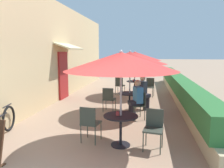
{
  "coord_description": "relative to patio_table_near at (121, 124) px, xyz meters",
  "views": [
    {
      "loc": [
        1.35,
        -3.12,
        2.12
      ],
      "look_at": [
        0.15,
        4.27,
        1.0
      ],
      "focal_mm": 35.0,
      "sensor_mm": 36.0,
      "label": 1
    }
  ],
  "objects": [
    {
      "name": "cafe_facade_wall",
      "position": [
        -3.33,
        5.19,
        1.58
      ],
      "size": [
        0.98,
        13.76,
        4.2
      ],
      "color": "#D6B784",
      "rests_on": "ground_plane"
    },
    {
      "name": "seated_patron_mid_left",
      "position": [
        0.25,
        2.01,
        0.18
      ],
      "size": [
        0.5,
        0.46,
        1.25
      ],
      "rotation": [
        0.0,
        0.0,
        8.27
      ],
      "color": "#23232D",
      "rests_on": "ground_plane"
    },
    {
      "name": "coffee_cup_far",
      "position": [
        -0.08,
        5.71,
        0.24
      ],
      "size": [
        0.07,
        0.07,
        0.09
      ],
      "color": "#B73D3D",
      "rests_on": "patio_table_far"
    },
    {
      "name": "seated_patron_mid_right",
      "position": [
        0.44,
        3.26,
        0.18
      ],
      "size": [
        0.51,
        0.49,
        1.25
      ],
      "rotation": [
        0.0,
        0.0,
        10.37
      ],
      "color": "#23232D",
      "rests_on": "ground_plane"
    },
    {
      "name": "cafe_chair_near_right",
      "position": [
        -0.73,
        0.04,
        0.0
      ],
      "size": [
        0.46,
        0.46,
        0.87
      ],
      "rotation": [
        0.0,
        0.0,
        12.4
      ],
      "color": "#384238",
      "rests_on": "ground_plane"
    },
    {
      "name": "patio_umbrella_mid",
      "position": [
        -0.02,
        2.69,
        1.39
      ],
      "size": [
        2.47,
        2.47,
        2.15
      ],
      "color": "#B7B7BC",
      "rests_on": "ground_plane"
    },
    {
      "name": "cafe_chair_far_right",
      "position": [
        -0.76,
        5.83,
        0.0
      ],
      "size": [
        0.47,
        0.47,
        0.87
      ],
      "rotation": [
        0.0,
        0.0,
        12.38
      ],
      "color": "#384238",
      "rests_on": "ground_plane"
    },
    {
      "name": "patio_table_near",
      "position": [
        0.0,
        0.0,
        0.0
      ],
      "size": [
        0.77,
        0.77,
        0.71
      ],
      "color": "black",
      "rests_on": "ground_plane"
    },
    {
      "name": "cafe_chair_mid_right",
      "position": [
        0.35,
        3.33,
        0.0
      ],
      "size": [
        0.56,
        0.56,
        0.87
      ],
      "rotation": [
        0.0,
        0.0,
        10.37
      ],
      "color": "#384238",
      "rests_on": "ground_plane"
    },
    {
      "name": "cafe_chair_near_left",
      "position": [
        0.73,
        -0.04,
        0.0
      ],
      "size": [
        0.46,
        0.46,
        0.87
      ],
      "rotation": [
        0.0,
        0.0,
        9.26
      ],
      "color": "#384238",
      "rests_on": "ground_plane"
    },
    {
      "name": "patio_table_far",
      "position": [
        -0.03,
        5.77,
        0.0
      ],
      "size": [
        0.77,
        0.77,
        0.71
      ],
      "color": "black",
      "rests_on": "ground_plane"
    },
    {
      "name": "cafe_chair_far_left",
      "position": [
        0.7,
        5.71,
        0.0
      ],
      "size": [
        0.47,
        0.47,
        0.87
      ],
      "rotation": [
        0.0,
        0.0,
        9.24
      ],
      "color": "#384238",
      "rests_on": "ground_plane"
    },
    {
      "name": "planter_hedge",
      "position": [
        1.96,
        5.22,
        0.02
      ],
      "size": [
        0.6,
        12.76,
        1.01
      ],
      "color": "tan",
      "rests_on": "ground_plane"
    },
    {
      "name": "patio_table_mid",
      "position": [
        -0.02,
        2.69,
        0.0
      ],
      "size": [
        0.77,
        0.77,
        0.71
      ],
      "color": "black",
      "rests_on": "ground_plane"
    },
    {
      "name": "cafe_chair_mid_left",
      "position": [
        0.35,
        2.06,
        0.0
      ],
      "size": [
        0.53,
        0.53,
        0.87
      ],
      "rotation": [
        0.0,
        0.0,
        8.27
      ],
      "color": "#384238",
      "rests_on": "ground_plane"
    },
    {
      "name": "patio_umbrella_far",
      "position": [
        -0.03,
        5.77,
        1.39
      ],
      "size": [
        2.47,
        2.47,
        2.15
      ],
      "color": "#B7B7BC",
      "rests_on": "ground_plane"
    },
    {
      "name": "coffee_cup_near",
      "position": [
        -0.07,
        -0.02,
        0.24
      ],
      "size": [
        0.07,
        0.07,
        0.09
      ],
      "color": "#B73D3D",
      "rests_on": "patio_table_near"
    },
    {
      "name": "cafe_chair_mid_back",
      "position": [
        -0.75,
        2.69,
        0.0
      ],
      "size": [
        0.44,
        0.44,
        0.87
      ],
      "rotation": [
        0.0,
        0.0,
        12.46
      ],
      "color": "#384238",
      "rests_on": "ground_plane"
    },
    {
      "name": "patio_umbrella_near",
      "position": [
        -0.0,
        -0.0,
        1.39
      ],
      "size": [
        2.47,
        2.47,
        2.15
      ],
      "color": "#B7B7BC",
      "rests_on": "ground_plane"
    }
  ]
}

